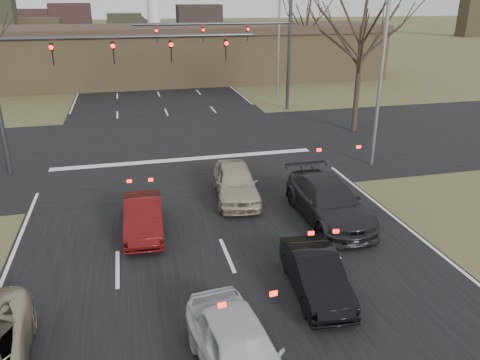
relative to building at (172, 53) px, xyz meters
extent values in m
plane|color=#4D502A|center=(-2.00, -38.00, -2.67)|extent=(360.00, 360.00, 0.00)
cube|color=black|center=(-2.00, 22.00, -2.66)|extent=(14.00, 300.00, 0.02)
cube|color=black|center=(-2.00, -23.00, -2.65)|extent=(200.00, 14.00, 0.02)
cube|color=brown|center=(0.00, 0.00, -0.37)|extent=(42.00, 10.00, 4.60)
cube|color=#38281E|center=(0.00, 0.00, 2.28)|extent=(42.40, 10.40, 0.70)
cylinder|color=#383A3D|center=(-4.50, -25.00, 3.53)|extent=(12.00, 0.18, 0.18)
imported|color=black|center=(-7.83, -25.00, 2.83)|extent=(0.16, 0.20, 1.00)
imported|color=black|center=(-5.17, -25.00, 2.83)|extent=(0.16, 0.20, 1.00)
imported|color=black|center=(-2.50, -25.00, 2.83)|extent=(0.16, 0.20, 1.00)
imported|color=black|center=(0.17, -25.00, 2.83)|extent=(0.16, 0.20, 1.00)
cylinder|color=#383A3D|center=(7.00, -15.00, 1.33)|extent=(0.24, 0.24, 8.00)
cylinder|color=#383A3D|center=(1.50, -15.00, 3.53)|extent=(11.00, 0.18, 0.18)
imported|color=black|center=(3.86, -15.00, 2.83)|extent=(0.16, 0.20, 1.00)
imported|color=black|center=(0.71, -15.00, 2.83)|extent=(0.16, 0.20, 1.00)
imported|color=black|center=(-2.43, -15.00, 2.83)|extent=(0.16, 0.20, 1.00)
cylinder|color=gray|center=(7.00, -28.00, 2.33)|extent=(0.18, 0.18, 10.00)
cylinder|color=gray|center=(7.50, -11.00, 2.33)|extent=(0.18, 0.18, 10.00)
cylinder|color=black|center=(9.00, -22.00, 0.50)|extent=(0.32, 0.32, 6.33)
cylinder|color=black|center=(13.00, -3.00, -0.19)|extent=(0.32, 0.32, 4.95)
imported|color=silver|center=(-2.85, -40.21, -1.95)|extent=(2.13, 4.34, 1.42)
imported|color=black|center=(0.02, -37.56, -2.06)|extent=(1.61, 3.78, 1.21)
imported|color=black|center=(2.31, -33.23, -1.92)|extent=(2.11, 5.17, 1.50)
imported|color=#4F0B0C|center=(-4.55, -32.69, -2.05)|extent=(1.47, 3.80, 1.23)
imported|color=#B7AB94|center=(-0.65, -30.50, -1.94)|extent=(2.18, 4.42, 1.45)
camera|label=1|loc=(-4.77, -48.09, 5.28)|focal=35.00mm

